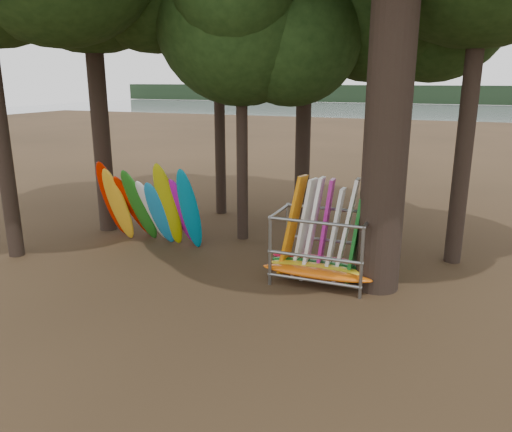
% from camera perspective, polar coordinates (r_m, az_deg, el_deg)
% --- Properties ---
extents(ground, '(120.00, 120.00, 0.00)m').
position_cam_1_polar(ground, '(14.25, -3.14, -6.84)').
color(ground, '#47331E').
rests_on(ground, ground).
extents(lake, '(160.00, 160.00, 0.00)m').
position_cam_1_polar(lake, '(72.36, 17.52, 10.43)').
color(lake, gray).
rests_on(lake, ground).
extents(far_shore, '(160.00, 4.00, 4.00)m').
position_cam_1_polar(far_shore, '(122.12, 19.60, 12.95)').
color(far_shore, black).
rests_on(far_shore, ground).
extents(oak_5, '(6.27, 6.27, 9.96)m').
position_cam_1_polar(oak_5, '(16.77, -1.71, 21.67)').
color(oak_5, black).
rests_on(oak_5, ground).
extents(kayak_row, '(3.89, 2.04, 3.08)m').
position_cam_1_polar(kayak_row, '(16.76, -11.89, 0.94)').
color(kayak_row, red).
rests_on(kayak_row, ground).
extents(storage_rack, '(3.13, 1.54, 2.92)m').
position_cam_1_polar(storage_rack, '(13.69, 7.51, -3.77)').
color(storage_rack, gray).
rests_on(storage_rack, ground).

